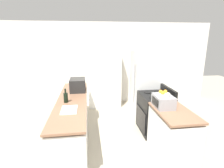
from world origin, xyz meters
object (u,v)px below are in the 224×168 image
Objects in this scene: microwave at (78,85)px; pantry_cabinet at (104,77)px; wine_bottle at (66,97)px; toaster_oven at (163,101)px; refrigerator at (146,85)px; stove at (155,113)px; fruit_bowl at (164,94)px.

pantry_cabinet is at bearing 58.19° from microwave.
wine_bottle reaches higher than toaster_oven.
refrigerator is 3.88× the size of microwave.
wine_bottle is (-1.98, -1.00, 0.09)m from refrigerator.
toaster_oven is (-0.18, -1.48, 0.09)m from refrigerator.
refrigerator reaches higher than stove.
microwave is 0.78m from wine_bottle.
fruit_bowl reaches higher than wine_bottle.
pantry_cabinet reaches higher than wine_bottle.
toaster_oven is at bearing -15.20° from wine_bottle.
wine_bottle is (-1.94, -0.20, 0.54)m from stove.
fruit_bowl is at bearing -128.08° from toaster_oven.
wine_bottle is at bearing -174.00° from stove.
fruit_bowl reaches higher than toaster_oven.
microwave is 2.15× the size of fruit_bowl.
pantry_cabinet reaches higher than microwave.
refrigerator is at bearing 7.79° from microwave.
pantry_cabinet is 6.73× the size of wine_bottle.
microwave is at bearing 142.22° from toaster_oven.
refrigerator reaches higher than microwave.
stove is 1.92m from microwave.
pantry_cabinet reaches higher than stove.
toaster_oven is at bearing -70.76° from pantry_cabinet.
wine_bottle reaches higher than stove.
refrigerator is 1.53m from fruit_bowl.
stove is (0.99, -1.75, -0.50)m from pantry_cabinet.
toaster_oven is 1.94× the size of fruit_bowl.
pantry_cabinet is 2.17m from wine_bottle.
refrigerator reaches higher than wine_bottle.
stove is 4.83× the size of fruit_bowl.
microwave is at bearing 162.47° from stove.
pantry_cabinet is 4.09× the size of microwave.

